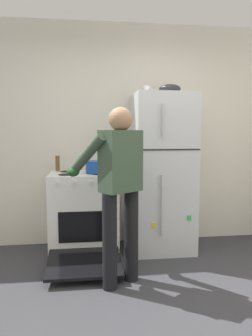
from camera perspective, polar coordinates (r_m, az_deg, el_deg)
ground at (r=2.58m, az=4.75°, el=-26.10°), size 8.00×8.00×0.00m
kitchen_wall_back at (r=4.11m, az=-0.86°, el=5.80°), size 6.00×0.10×2.70m
refrigerator at (r=3.84m, az=6.31°, el=-0.86°), size 0.68×0.72×1.82m
stove_range at (r=3.80m, az=-7.41°, el=-7.97°), size 0.76×1.23×0.93m
person_cook at (r=2.91m, az=-1.49°, el=-2.03°), size 0.70×0.76×1.60m
red_pot at (r=3.67m, az=-5.03°, el=0.23°), size 0.36×0.26×0.14m
coffee_mug at (r=3.85m, az=3.67°, el=13.46°), size 0.11×0.08×0.10m
pepper_mill at (r=3.93m, az=-11.91°, el=0.82°), size 0.05×0.05×0.18m
mixing_bowl at (r=3.86m, az=7.67°, el=13.53°), size 0.25×0.25×0.11m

